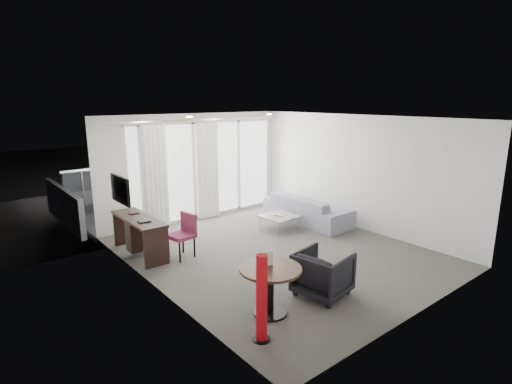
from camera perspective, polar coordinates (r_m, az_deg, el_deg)
floor at (r=7.97m, az=2.73°, el=-8.50°), size 5.00×6.00×0.00m
ceiling at (r=7.41m, az=2.96°, el=10.51°), size 5.00×6.00×0.00m
wall_left at (r=6.26m, az=-14.56°, el=-2.49°), size 0.00×6.00×2.60m
wall_right at (r=9.41m, az=14.32°, el=2.72°), size 0.00×6.00×2.60m
wall_front at (r=5.78m, az=23.05°, el=-4.46°), size 5.00×0.00×2.60m
window_panel at (r=10.14m, az=-7.15°, el=3.21°), size 4.00×0.02×2.38m
window_frame at (r=10.13m, az=-7.11°, el=3.20°), size 4.10×0.06×2.44m
curtain_left at (r=9.33m, az=-14.20°, el=2.02°), size 0.60×0.20×2.38m
curtain_right at (r=9.98m, az=-6.89°, el=3.05°), size 0.60×0.20×2.38m
curtain_track at (r=9.71m, az=-8.37°, el=10.15°), size 4.80×0.04×0.04m
downlight_a at (r=8.20m, az=-9.49°, el=10.54°), size 0.12×0.12×0.02m
downlight_b at (r=9.41m, az=1.92°, el=11.04°), size 0.12×0.12×0.02m
desk at (r=8.03m, az=-16.29°, el=-6.06°), size 0.49×1.57×0.74m
tv at (r=7.57m, az=-18.84°, el=0.32°), size 0.05×0.80×0.50m
desk_chair at (r=7.68m, az=-10.66°, el=-6.24°), size 0.52×0.50×0.84m
round_table at (r=5.71m, az=2.06°, el=-13.92°), size 1.02×1.02×0.69m
menu_card at (r=5.62m, az=1.83°, el=-10.16°), size 0.11×0.07×0.21m
red_lamp at (r=5.04m, az=0.82°, el=-14.98°), size 0.28×0.28×1.14m
tub_armchair at (r=6.29m, az=9.54°, el=-11.40°), size 0.88×0.87×0.69m
coffee_table at (r=9.20m, az=3.37°, el=-4.38°), size 0.79×0.79×0.34m
remote at (r=9.08m, az=2.91°, el=-3.34°), size 0.10×0.18×0.02m
magazine at (r=9.14m, az=2.88°, el=-3.24°), size 0.24×0.29×0.01m
sofa at (r=9.78m, az=7.30°, el=-2.39°), size 0.89×2.28×0.67m
terrace_slab at (r=11.70m, az=-10.89°, el=-1.90°), size 5.60×3.00×0.12m
rattan_chair_a at (r=11.94m, az=-6.38°, el=1.13°), size 0.66×0.66×0.92m
rattan_chair_b at (r=12.83m, az=-6.89°, el=1.63°), size 0.70×0.70×0.78m
rattan_table at (r=12.04m, az=-7.28°, el=0.31°), size 0.72×0.72×0.55m
balustrade at (r=12.85m, az=-14.05°, el=1.86°), size 5.50×0.06×1.05m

